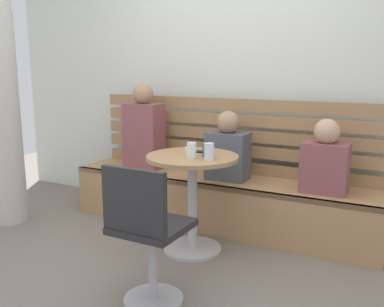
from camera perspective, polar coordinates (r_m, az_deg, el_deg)
The scene contains 14 objects.
ground at distance 2.90m, azimuth -6.51°, elevation -17.06°, with size 8.00×8.00×0.00m, color #70665B.
back_wall at distance 4.01m, azimuth 6.45°, elevation 12.39°, with size 5.20×0.10×2.90m, color silver.
booth_bench at distance 3.78m, azimuth 3.61°, elevation -6.40°, with size 2.70×0.52×0.44m.
booth_backrest at distance 3.87m, azimuth 5.16°, elevation 2.45°, with size 2.65×0.04×0.66m.
cafe_table at distance 3.21m, azimuth 0.05°, elevation -4.13°, with size 0.68×0.68×0.74m.
white_chair at distance 2.50m, azimuth -6.11°, elevation -10.11°, with size 0.41×0.41×0.85m.
person_adult at distance 4.03m, azimuth -6.38°, elevation 3.03°, with size 0.34×0.22×0.79m.
person_child_left at distance 3.62m, azimuth 4.75°, elevation 0.49°, with size 0.34×0.22×0.58m.
person_child_middle at distance 3.39m, azimuth 17.21°, elevation -0.93°, with size 0.34×0.22×0.56m.
cup_espresso_small at distance 3.18m, azimuth -0.45°, elevation 0.36°, with size 0.06×0.06×0.06m, color silver.
cup_water_clear at distance 3.06m, azimuth -0.05°, elevation 0.44°, with size 0.07×0.07×0.11m, color white.
cup_glass_tall at distance 2.99m, azimuth 2.29°, elevation 0.26°, with size 0.07×0.07×0.12m, color silver.
cup_mug_blue at distance 3.11m, azimuth 2.16°, elevation 0.48°, with size 0.08×0.08×0.10m, color #3D5B9E.
phone_on_table at distance 3.29m, azimuth 0.39°, elevation 0.29°, with size 0.07×0.14×0.01m, color black.
Camera 1 is at (1.44, -2.10, 1.38)m, focal length 40.31 mm.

